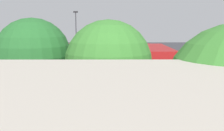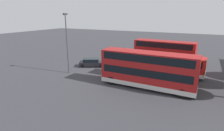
% 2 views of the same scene
% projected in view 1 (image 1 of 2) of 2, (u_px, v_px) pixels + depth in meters
% --- Properties ---
extents(ground_plane, '(140.00, 140.00, 0.00)m').
position_uv_depth(ground_plane, '(107.00, 70.00, 35.71)').
color(ground_plane, '#38383D').
extents(bus_double_decker_near_end, '(3.21, 10.37, 4.55)m').
position_uv_depth(bus_double_decker_near_end, '(156.00, 66.00, 24.45)').
color(bus_double_decker_near_end, '#A51919').
rests_on(bus_double_decker_near_end, ground).
extents(bus_single_deck_second, '(3.11, 11.98, 2.95)m').
position_uv_depth(bus_single_deck_second, '(122.00, 76.00, 23.81)').
color(bus_single_deck_second, red).
rests_on(bus_single_deck_second, ground).
extents(bus_single_deck_third, '(2.84, 11.68, 2.95)m').
position_uv_depth(bus_single_deck_third, '(87.00, 74.00, 24.82)').
color(bus_single_deck_third, '#B71411').
rests_on(bus_single_deck_third, ground).
extents(bus_double_decker_fourth, '(2.78, 11.70, 4.55)m').
position_uv_depth(bus_double_decker_fourth, '(55.00, 67.00, 24.21)').
color(bus_double_decker_fourth, '#A51919').
rests_on(bus_double_decker_fourth, ground).
extents(car_hatchback_silver, '(3.59, 4.77, 1.43)m').
position_uv_depth(car_hatchback_silver, '(106.00, 66.00, 35.80)').
color(car_hatchback_silver, black).
rests_on(car_hatchback_silver, ground).
extents(lamp_post_tall, '(0.70, 0.30, 9.07)m').
position_uv_depth(lamp_post_tall, '(76.00, 36.00, 36.30)').
color(lamp_post_tall, '#38383D').
rests_on(lamp_post_tall, ground).
extents(waste_bin_yellow, '(0.60, 0.60, 0.95)m').
position_uv_depth(waste_bin_yellow, '(178.00, 66.00, 37.09)').
color(waste_bin_yellow, '#333338').
rests_on(waste_bin_yellow, ground).
extents(tree_leftmost, '(4.54, 4.54, 6.94)m').
position_uv_depth(tree_leftmost, '(109.00, 64.00, 12.01)').
color(tree_leftmost, '#4C3823').
rests_on(tree_leftmost, ground).
extents(tree_midleft, '(4.27, 4.27, 7.08)m').
position_uv_depth(tree_midleft, '(34.00, 55.00, 13.29)').
color(tree_midleft, '#4C3823').
rests_on(tree_midleft, ground).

